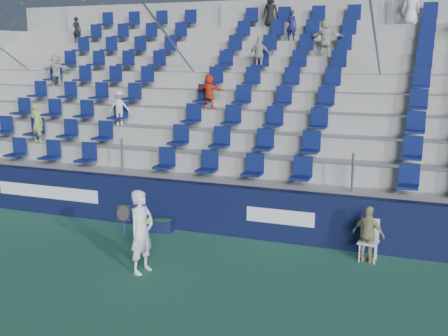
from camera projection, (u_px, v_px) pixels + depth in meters
The scene contains 7 objects.
ground at pixel (161, 281), 10.74m from camera, with size 70.00×70.00×0.00m, color #2C684F.
sponsor_wall at pixel (222, 209), 13.49m from camera, with size 24.00×0.32×1.20m.
grandstand at pixel (280, 123), 17.84m from camera, with size 24.00×8.17×6.63m.
tennis_player at pixel (142, 232), 11.03m from camera, with size 0.69×0.67×1.68m.
line_judge_chair at pixel (369, 237), 11.79m from camera, with size 0.42×0.43×0.88m.
line_judge at pixel (369, 234), 11.64m from camera, with size 0.70×0.29×1.20m, color tan.
ball_bin at pixel (162, 225), 13.71m from camera, with size 0.58×0.43×0.30m.
Camera 1 is at (4.79, -8.96, 4.25)m, focal length 45.00 mm.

